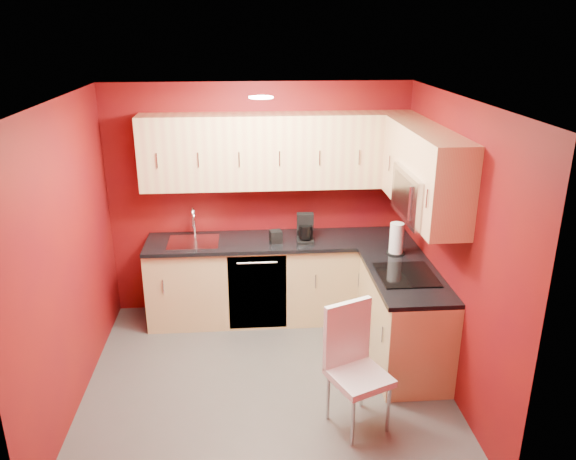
{
  "coord_description": "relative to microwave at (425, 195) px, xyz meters",
  "views": [
    {
      "loc": [
        -0.14,
        -4.31,
        3.04
      ],
      "look_at": [
        0.24,
        0.55,
        1.25
      ],
      "focal_mm": 35.0,
      "sensor_mm": 36.0,
      "label": 1
    }
  ],
  "objects": [
    {
      "name": "wall_right",
      "position": [
        0.21,
        -0.2,
        -0.41
      ],
      "size": [
        0.0,
        3.0,
        3.0
      ],
      "primitive_type": "plane",
      "rotation": [
        1.57,
        0.0,
        -1.57
      ],
      "color": "maroon",
      "rests_on": "floor"
    },
    {
      "name": "floor",
      "position": [
        -1.39,
        -0.2,
        -1.66
      ],
      "size": [
        3.2,
        3.2,
        0.0
      ],
      "primitive_type": "plane",
      "color": "#464441",
      "rests_on": "ground"
    },
    {
      "name": "upper_cabinets_back",
      "position": [
        -1.19,
        1.13,
        0.17
      ],
      "size": [
        2.8,
        0.35,
        0.75
      ],
      "primitive_type": "cube",
      "color": "#E1C67F",
      "rests_on": "wall_back"
    },
    {
      "name": "base_cabinets_right",
      "position": [
        -0.09,
        0.05,
        -1.22
      ],
      "size": [
        0.6,
        1.3,
        0.87
      ],
      "primitive_type": "cube",
      "color": "tan",
      "rests_on": "floor"
    },
    {
      "name": "downlight",
      "position": [
        -1.39,
        0.1,
        0.82
      ],
      "size": [
        0.2,
        0.2,
        0.01
      ],
      "primitive_type": "cylinder",
      "color": "white",
      "rests_on": "ceiling"
    },
    {
      "name": "countertop_right",
      "position": [
        -0.11,
        0.04,
        -0.77
      ],
      "size": [
        0.63,
        1.27,
        0.04
      ],
      "primitive_type": "cube",
      "color": "black",
      "rests_on": "base_cabinets_right"
    },
    {
      "name": "microwave",
      "position": [
        0.0,
        0.0,
        0.0
      ],
      "size": [
        0.42,
        0.76,
        0.42
      ],
      "color": "silver",
      "rests_on": "upper_cabinets_right"
    },
    {
      "name": "coffee_maker",
      "position": [
        -0.93,
        0.91,
        -0.61
      ],
      "size": [
        0.18,
        0.24,
        0.29
      ],
      "primitive_type": null,
      "rotation": [
        0.0,
        0.0,
        -0.04
      ],
      "color": "black",
      "rests_on": "countertop_back"
    },
    {
      "name": "wall_back",
      "position": [
        -1.39,
        1.3,
        -0.41
      ],
      "size": [
        3.2,
        0.0,
        3.2
      ],
      "primitive_type": "plane",
      "rotation": [
        1.57,
        0.0,
        0.0
      ],
      "color": "maroon",
      "rests_on": "floor"
    },
    {
      "name": "paper_towel",
      "position": [
        -0.08,
        0.51,
        -0.59
      ],
      "size": [
        0.21,
        0.21,
        0.31
      ],
      "primitive_type": null,
      "rotation": [
        0.0,
        0.0,
        -0.19
      ],
      "color": "silver",
      "rests_on": "countertop_right"
    },
    {
      "name": "upper_cabinets_right",
      "position": [
        0.03,
        0.24,
        0.23
      ],
      "size": [
        0.35,
        1.55,
        0.75
      ],
      "color": "#E1C67F",
      "rests_on": "wall_right"
    },
    {
      "name": "countertop_back",
      "position": [
        -1.19,
        0.99,
        -0.77
      ],
      "size": [
        2.8,
        0.63,
        0.04
      ],
      "primitive_type": "cube",
      "color": "black",
      "rests_on": "base_cabinets_back"
    },
    {
      "name": "sink",
      "position": [
        -2.09,
        1.0,
        -0.72
      ],
      "size": [
        0.52,
        0.42,
        0.35
      ],
      "color": "silver",
      "rests_on": "countertop_back"
    },
    {
      "name": "wall_front",
      "position": [
        -1.39,
        -1.7,
        -0.41
      ],
      "size": [
        3.2,
        0.0,
        3.2
      ],
      "primitive_type": "plane",
      "rotation": [
        -1.57,
        0.0,
        0.0
      ],
      "color": "maroon",
      "rests_on": "floor"
    },
    {
      "name": "dishwasher_front",
      "position": [
        -1.44,
        0.71,
        -1.22
      ],
      "size": [
        0.6,
        0.02,
        0.82
      ],
      "primitive_type": "cube",
      "color": "black",
      "rests_on": "base_cabinets_back"
    },
    {
      "name": "wall_left",
      "position": [
        -2.99,
        -0.2,
        -0.41
      ],
      "size": [
        0.0,
        3.0,
        3.0
      ],
      "primitive_type": "plane",
      "rotation": [
        1.57,
        0.0,
        1.57
      ],
      "color": "maroon",
      "rests_on": "floor"
    },
    {
      "name": "napkin_holder",
      "position": [
        -1.24,
        0.91,
        -0.69
      ],
      "size": [
        0.14,
        0.14,
        0.13
      ],
      "primitive_type": null,
      "rotation": [
        0.0,
        0.0,
        0.18
      ],
      "color": "black",
      "rests_on": "countertop_back"
    },
    {
      "name": "base_cabinets_back",
      "position": [
        -1.19,
        1.0,
        -1.22
      ],
      "size": [
        2.8,
        0.6,
        0.87
      ],
      "primitive_type": "cube",
      "color": "tan",
      "rests_on": "floor"
    },
    {
      "name": "ceiling",
      "position": [
        -1.39,
        -0.2,
        0.84
      ],
      "size": [
        3.2,
        3.2,
        0.0
      ],
      "primitive_type": "plane",
      "rotation": [
        3.14,
        0.0,
        0.0
      ],
      "color": "white",
      "rests_on": "wall_back"
    },
    {
      "name": "cooktop",
      "position": [
        -0.11,
        0.0,
        -0.74
      ],
      "size": [
        0.5,
        0.55,
        0.01
      ],
      "primitive_type": "cube",
      "color": "black",
      "rests_on": "countertop_right"
    },
    {
      "name": "dining_chair",
      "position": [
        -0.69,
        -0.86,
        -1.15
      ],
      "size": [
        0.55,
        0.56,
        1.02
      ],
      "primitive_type": null,
      "rotation": [
        0.0,
        0.0,
        0.41
      ],
      "color": "white",
      "rests_on": "floor"
    }
  ]
}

